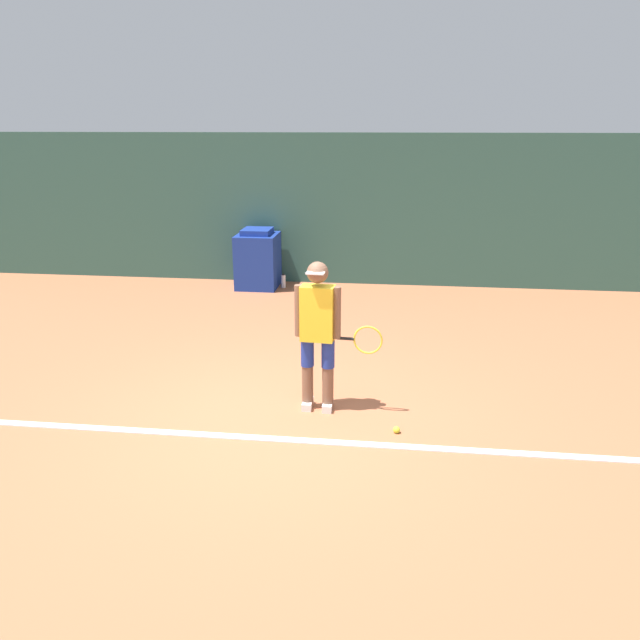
{
  "coord_description": "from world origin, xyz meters",
  "views": [
    {
      "loc": [
        1.13,
        -5.69,
        2.93
      ],
      "look_at": [
        0.36,
        0.56,
        0.93
      ],
      "focal_mm": 35.0,
      "sensor_mm": 36.0,
      "label": 1
    }
  ],
  "objects_px": {
    "tennis_player": "(319,330)",
    "covered_chair": "(258,259)",
    "water_bottle": "(283,281)",
    "tennis_ball": "(397,430)"
  },
  "relations": [
    {
      "from": "tennis_player",
      "to": "tennis_ball",
      "type": "bearing_deg",
      "value": -24.68
    },
    {
      "from": "tennis_player",
      "to": "covered_chair",
      "type": "height_order",
      "value": "tennis_player"
    },
    {
      "from": "tennis_player",
      "to": "covered_chair",
      "type": "distance_m",
      "value": 5.34
    },
    {
      "from": "covered_chair",
      "to": "water_bottle",
      "type": "height_order",
      "value": "covered_chair"
    },
    {
      "from": "covered_chair",
      "to": "tennis_player",
      "type": "bearing_deg",
      "value": -70.72
    },
    {
      "from": "water_bottle",
      "to": "tennis_player",
      "type": "bearing_deg",
      "value": -75.61
    },
    {
      "from": "tennis_ball",
      "to": "water_bottle",
      "type": "bearing_deg",
      "value": 111.14
    },
    {
      "from": "tennis_ball",
      "to": "water_bottle",
      "type": "xyz_separation_m",
      "value": [
        -2.12,
        5.48,
        0.09
      ]
    },
    {
      "from": "tennis_player",
      "to": "water_bottle",
      "type": "distance_m",
      "value": 5.24
    },
    {
      "from": "tennis_ball",
      "to": "water_bottle",
      "type": "distance_m",
      "value": 5.88
    }
  ]
}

